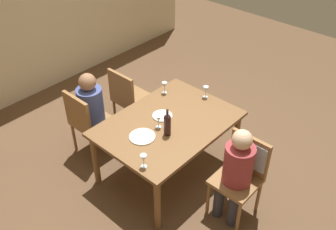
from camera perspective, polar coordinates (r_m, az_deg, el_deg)
ground_plane at (r=4.68m, az=0.00°, el=-8.24°), size 10.00×10.00×0.00m
rear_room_partition at (r=5.88m, az=-21.07°, el=14.93°), size 6.40×0.12×2.70m
dining_table at (r=4.24m, az=0.00°, el=-1.97°), size 1.52×1.11×0.74m
chair_near at (r=3.96m, az=11.39°, el=-7.46°), size 0.46×0.44×0.92m
chair_far_left at (r=4.66m, az=-12.14°, el=-0.74°), size 0.44×0.44×0.92m
chair_far_right at (r=5.00m, az=-5.99°, el=2.81°), size 0.44×0.44×0.92m
person_woman_host at (r=3.83m, az=10.27°, el=-8.09°), size 0.34×0.30×1.12m
person_man_bearded at (r=4.64m, az=-11.25°, el=1.08°), size 0.35×0.31×1.13m
wine_bottle_tall_green at (r=3.94m, az=-0.10°, el=-1.36°), size 0.08×0.08×0.32m
wine_glass_near_left at (r=4.06m, az=-1.43°, el=-0.64°), size 0.07×0.07×0.15m
wine_glass_centre at (r=3.60m, az=-3.71°, el=-6.54°), size 0.07×0.07×0.15m
wine_glass_near_right at (r=4.56m, az=5.69°, el=3.85°), size 0.07×0.07×0.15m
wine_glass_far at (r=4.62m, az=-0.53°, el=4.49°), size 0.07×0.07×0.15m
dinner_plate_host at (r=4.00m, az=-3.90°, el=-3.27°), size 0.28×0.28×0.01m
dinner_plate_guest_left at (r=4.28m, az=-0.86°, el=-0.12°), size 0.23×0.23×0.01m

